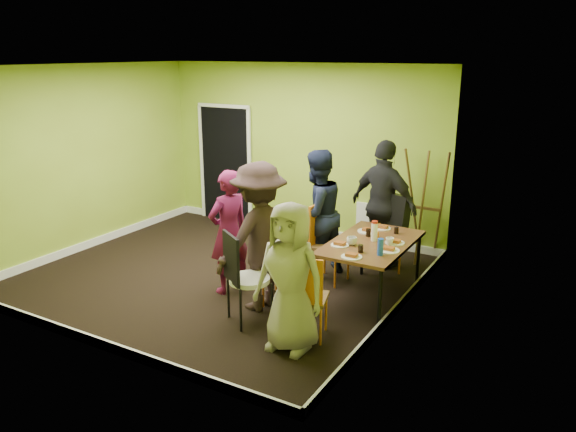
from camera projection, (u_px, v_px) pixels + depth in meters
name	position (u px, v px, depth m)	size (l,w,h in m)	color
ground	(222.00, 275.00, 7.74)	(5.00, 5.00, 0.00)	black
room_walls	(220.00, 205.00, 7.51)	(5.04, 4.54, 2.82)	olive
dining_table	(371.00, 246.00, 6.82)	(0.90, 1.50, 0.75)	black
chair_left_far	(325.00, 238.00, 7.44)	(0.46, 0.46, 1.04)	orange
chair_left_near	(275.00, 264.00, 6.73)	(0.39, 0.39, 0.91)	orange
chair_back_end	(391.00, 218.00, 7.69)	(0.59, 0.64, 1.10)	orange
chair_front_end	(307.00, 293.00, 5.87)	(0.49, 0.49, 0.96)	orange
chair_bentwood	(243.00, 274.00, 6.23)	(0.58, 0.58, 1.07)	black
easel	(425.00, 206.00, 8.13)	(0.66, 0.62, 1.65)	brown
plate_near_left	(368.00, 231.00, 7.17)	(0.26, 0.26, 0.01)	white
plate_near_right	(340.00, 245.00, 6.66)	(0.22, 0.22, 0.01)	white
plate_far_back	(382.00, 228.00, 7.29)	(0.22, 0.22, 0.01)	white
plate_far_front	(352.00, 257.00, 6.29)	(0.24, 0.24, 0.01)	white
plate_wall_back	(395.00, 243.00, 6.75)	(0.24, 0.24, 0.01)	white
plate_wall_front	(389.00, 250.00, 6.49)	(0.26, 0.26, 0.01)	white
thermos	(374.00, 232.00, 6.81)	(0.08, 0.08, 0.22)	white
blue_bottle	(380.00, 247.00, 6.32)	(0.07, 0.07, 0.20)	blue
orange_bottle	(377.00, 235.00, 6.95)	(0.04, 0.04, 0.07)	orange
glass_mid	(368.00, 233.00, 6.99)	(0.06, 0.06, 0.10)	black
glass_back	(396.00, 230.00, 7.09)	(0.06, 0.06, 0.08)	black
glass_front	(361.00, 248.00, 6.43)	(0.06, 0.06, 0.09)	black
cup_a	(352.00, 241.00, 6.68)	(0.12, 0.12, 0.10)	white
cup_b	(390.00, 241.00, 6.67)	(0.10, 0.10, 0.09)	white
person_standing	(229.00, 232.00, 7.02)	(0.58, 0.38, 1.59)	#5D0F36
person_left_far	(316.00, 214.00, 7.55)	(0.84, 0.66, 1.74)	#161C37
person_left_near	(259.00, 237.00, 6.55)	(1.15, 0.66, 1.77)	#2D1E1E
person_back_end	(384.00, 205.00, 7.82)	(1.07, 0.44, 1.82)	black
person_front_end	(290.00, 277.00, 5.64)	(0.77, 0.50, 1.57)	gray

